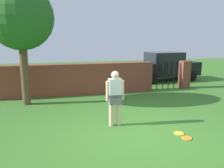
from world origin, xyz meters
TOP-DOWN VIEW (x-y plane):
  - ground_plane at (0.00, 0.00)m, footprint 40.00×40.00m
  - brick_wall at (-1.50, 4.94)m, footprint 7.35×0.50m
  - tree at (-3.19, 3.80)m, footprint 2.40×2.40m
  - person at (-0.45, 0.80)m, footprint 0.54×0.22m
  - fence_gate at (3.33, 4.94)m, footprint 2.55×0.44m
  - car at (4.37, 7.20)m, footprint 4.34×2.22m
  - frisbee_orange at (1.10, -0.54)m, footprint 0.27×0.27m
  - frisbee_yellow at (1.06, -0.22)m, footprint 0.27×0.27m

SIDE VIEW (x-z plane):
  - ground_plane at x=0.00m, z-range 0.00..0.00m
  - frisbee_orange at x=1.10m, z-range 0.00..0.02m
  - frisbee_yellow at x=1.06m, z-range 0.00..0.02m
  - fence_gate at x=3.33m, z-range 0.00..1.40m
  - brick_wall at x=-1.50m, z-range 0.00..1.41m
  - car at x=4.37m, z-range 0.00..1.72m
  - person at x=-0.45m, z-range 0.09..1.71m
  - tree at x=-3.19m, z-range 1.01..5.49m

